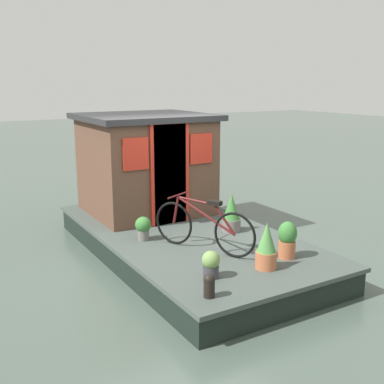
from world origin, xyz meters
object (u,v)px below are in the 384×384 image
Objects in this scene: houseboat_cabin at (146,163)px; bicycle at (203,226)px; potted_plant_geranium at (287,239)px; potted_plant_thyme at (266,247)px; potted_plant_ivy at (143,227)px; potted_plant_succulent at (211,264)px; potted_plant_sage at (231,213)px; mooring_bollard at (209,285)px.

houseboat_cabin is 1.48× the size of bicycle.
potted_plant_geranium is (-0.84, -0.84, -0.10)m from bicycle.
potted_plant_ivy is at bearing 25.82° from potted_plant_thyme.
houseboat_cabin is at bearing -27.21° from potted_plant_ivy.
bicycle is 1.03m from potted_plant_ivy.
potted_plant_sage is (1.41, -1.31, 0.12)m from potted_plant_succulent.
potted_plant_thyme reaches higher than potted_plant_ivy.
bicycle is at bearing 121.55° from potted_plant_sage.
houseboat_cabin is at bearing 2.13° from potted_plant_thyme.
bicycle is 1.54m from mooring_bollard.
bicycle is 1.02m from potted_plant_sage.
houseboat_cabin reaches higher than potted_plant_thyme.
potted_plant_thyme is 2.22× the size of mooring_bollard.
bicycle is at bearing -29.38° from mooring_bollard.
potted_plant_ivy is at bearing 152.79° from houseboat_cabin.
houseboat_cabin is 3.40m from potted_plant_thyme.
bicycle is 1.00m from potted_plant_succulent.
bicycle reaches higher than potted_plant_thyme.
mooring_bollard is (-1.86, 1.62, -0.15)m from potted_plant_sage.
bicycle reaches higher than potted_plant_succulent.
mooring_bollard is (-3.68, 0.97, -0.76)m from houseboat_cabin.
potted_plant_sage is at bearing -18.99° from potted_plant_thyme.
potted_plant_ivy is (0.86, 0.55, -0.16)m from bicycle.
potted_plant_sage reaches higher than potted_plant_ivy.
potted_plant_geranium is 0.83× the size of potted_plant_sage.
potted_plant_geranium is 0.52m from potted_plant_thyme.
potted_plant_thyme is at bearing 161.01° from potted_plant_sage.
potted_plant_sage is 2.47m from mooring_bollard.
mooring_bollard is (-1.33, 0.75, -0.21)m from bicycle.
potted_plant_succulent is (-3.23, 0.66, -0.73)m from houseboat_cabin.
potted_plant_succulent is 1.74m from potted_plant_ivy.
potted_plant_sage reaches higher than mooring_bollard.
mooring_bollard is at bearing 150.62° from bicycle.
potted_plant_thyme is 1.15m from mooring_bollard.
potted_plant_geranium is at bearing -169.04° from houseboat_cabin.
potted_plant_thyme is at bearing 107.30° from potted_plant_geranium.
bicycle reaches higher than potted_plant_sage.
houseboat_cabin is 6.10× the size of potted_plant_ivy.
potted_plant_succulent is at bearing -34.82° from mooring_bollard.
potted_plant_thyme is 0.80m from potted_plant_succulent.
potted_plant_sage reaches higher than potted_plant_geranium.
houseboat_cabin reaches higher than potted_plant_succulent.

